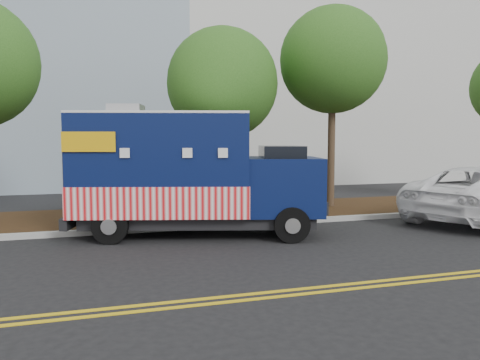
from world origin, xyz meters
name	(u,v)px	position (x,y,z in m)	size (l,w,h in m)	color
ground	(205,239)	(0.00, 0.00, 0.00)	(120.00, 120.00, 0.00)	black
curb	(194,227)	(0.00, 1.40, 0.07)	(120.00, 0.18, 0.15)	#9E9E99
mulch_strip	(181,215)	(0.00, 3.50, 0.07)	(120.00, 4.00, 0.15)	black
centerline_near	(265,293)	(0.00, -4.45, 0.01)	(120.00, 0.10, 0.01)	gold
centerline_far	(270,297)	(0.00, -4.70, 0.01)	(120.00, 0.10, 0.01)	gold
tree_b	(222,84)	(1.48, 3.75, 4.42)	(3.72, 3.72, 6.29)	#38281C
tree_c	(333,61)	(5.47, 3.56, 5.34)	(3.76, 3.76, 7.24)	#38281C
sign_post	(64,190)	(-3.47, 1.79, 1.20)	(0.06, 0.06, 2.40)	#473828
food_truck	(185,176)	(-0.36, 0.74, 1.57)	(6.95, 4.02, 3.46)	black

